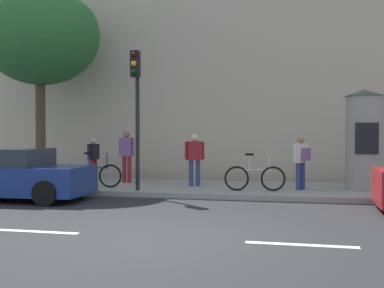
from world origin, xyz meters
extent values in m
plane|color=#232326|center=(0.00, 0.00, 0.00)|extent=(80.00, 80.00, 0.00)
cube|color=gray|center=(0.00, 7.00, 0.07)|extent=(36.00, 4.00, 0.15)
cube|color=silver|center=(-2.40, 0.00, 0.00)|extent=(1.80, 0.16, 0.01)
cube|color=silver|center=(2.40, 0.00, 0.00)|extent=(1.80, 0.16, 0.01)
cube|color=#B7A893|center=(0.00, 12.00, 5.16)|extent=(36.00, 5.00, 10.32)
cylinder|color=black|center=(-2.26, 5.35, 1.80)|extent=(0.12, 0.12, 3.29)
cube|color=black|center=(-2.26, 5.17, 3.82)|extent=(0.24, 0.24, 0.75)
sphere|color=#390605|center=(-2.26, 5.04, 4.05)|extent=(0.16, 0.16, 0.16)
sphere|color=#F2A519|center=(-2.26, 5.04, 3.81)|extent=(0.16, 0.16, 0.16)
sphere|color=#07330F|center=(-2.26, 5.04, 3.57)|extent=(0.16, 0.16, 0.16)
cylinder|color=gray|center=(4.23, 7.05, 1.54)|extent=(1.07, 1.07, 2.77)
cone|color=#334C33|center=(4.23, 7.05, 3.02)|extent=(1.18, 1.18, 0.20)
cube|color=black|center=(4.23, 6.50, 1.68)|extent=(0.64, 0.02, 0.90)
cylinder|color=#4C3826|center=(-6.46, 7.16, 1.84)|extent=(0.33, 0.33, 3.37)
ellipsoid|color=#28602D|center=(-6.46, 7.16, 5.27)|extent=(4.10, 4.10, 3.49)
cylinder|color=maroon|center=(-3.30, 7.48, 0.60)|extent=(0.14, 0.14, 0.90)
cylinder|color=maroon|center=(-3.50, 7.49, 0.60)|extent=(0.14, 0.14, 0.90)
cube|color=#724C84|center=(-3.40, 7.49, 1.37)|extent=(0.40, 0.26, 0.64)
cylinder|color=#724C84|center=(-3.16, 7.48, 1.37)|extent=(0.09, 0.09, 0.61)
cylinder|color=#724C84|center=(-3.64, 7.50, 1.37)|extent=(0.09, 0.09, 0.61)
sphere|color=#8C664C|center=(-3.40, 7.49, 1.81)|extent=(0.24, 0.24, 0.24)
cylinder|color=navy|center=(2.45, 6.66, 0.55)|extent=(0.14, 0.14, 0.80)
cylinder|color=navy|center=(2.32, 6.49, 0.55)|extent=(0.14, 0.14, 0.80)
cube|color=silver|center=(2.39, 6.58, 1.24)|extent=(0.45, 0.49, 0.57)
cylinder|color=silver|center=(2.55, 6.79, 1.24)|extent=(0.09, 0.09, 0.54)
cylinder|color=silver|center=(2.23, 6.37, 1.24)|extent=(0.09, 0.09, 0.54)
sphere|color=#8C664C|center=(2.39, 6.58, 1.63)|extent=(0.22, 0.22, 0.22)
cube|color=#724C84|center=(2.53, 6.47, 1.21)|extent=(0.30, 0.32, 0.36)
cylinder|color=maroon|center=(-4.80, 8.01, 0.53)|extent=(0.14, 0.14, 0.76)
cylinder|color=maroon|center=(-4.84, 7.81, 0.53)|extent=(0.14, 0.14, 0.76)
cube|color=black|center=(-4.82, 7.91, 1.18)|extent=(0.31, 0.45, 0.54)
cylinder|color=black|center=(-4.77, 8.16, 1.18)|extent=(0.09, 0.09, 0.51)
cylinder|color=black|center=(-4.87, 7.67, 1.18)|extent=(0.09, 0.09, 0.51)
sphere|color=tan|center=(-4.82, 7.91, 1.56)|extent=(0.21, 0.21, 0.21)
cylinder|color=navy|center=(-0.78, 6.90, 0.57)|extent=(0.14, 0.14, 0.83)
cylinder|color=navy|center=(-0.99, 6.82, 0.57)|extent=(0.14, 0.14, 0.83)
cube|color=maroon|center=(-0.89, 6.86, 1.28)|extent=(0.50, 0.39, 0.59)
cylinder|color=maroon|center=(-0.64, 6.95, 1.28)|extent=(0.09, 0.09, 0.56)
cylinder|color=maroon|center=(-1.14, 6.76, 1.28)|extent=(0.09, 0.09, 0.56)
sphere|color=beige|center=(-0.89, 6.86, 1.69)|extent=(0.23, 0.23, 0.23)
cube|color=black|center=(-0.95, 7.02, 1.25)|extent=(0.32, 0.25, 0.36)
torus|color=black|center=(-4.38, 5.72, 0.51)|extent=(0.72, 0.18, 0.72)
torus|color=black|center=(-3.34, 5.89, 0.51)|extent=(0.72, 0.18, 0.72)
cylinder|color=navy|center=(-3.86, 5.81, 0.76)|extent=(0.94, 0.19, 0.04)
cylinder|color=navy|center=(-4.01, 5.78, 0.96)|extent=(0.04, 0.04, 0.45)
cylinder|color=navy|center=(-3.44, 5.88, 0.96)|extent=(0.04, 0.04, 0.50)
cube|color=black|center=(-4.01, 5.78, 1.21)|extent=(0.25, 0.14, 0.06)
torus|color=black|center=(0.57, 5.93, 0.51)|extent=(0.72, 0.16, 0.72)
torus|color=black|center=(1.61, 6.07, 0.51)|extent=(0.72, 0.16, 0.72)
cylinder|color=silver|center=(1.09, 6.00, 0.76)|extent=(0.94, 0.17, 0.04)
cylinder|color=silver|center=(0.94, 5.98, 0.96)|extent=(0.04, 0.04, 0.45)
cylinder|color=silver|center=(1.51, 6.06, 0.96)|extent=(0.04, 0.04, 0.50)
cube|color=black|center=(0.94, 5.98, 1.21)|extent=(0.25, 0.13, 0.06)
cube|color=navy|center=(-5.41, 3.68, 0.56)|extent=(4.55, 2.00, 0.75)
cube|color=#262D38|center=(-5.64, 3.67, 1.17)|extent=(2.57, 1.74, 0.47)
cylinder|color=black|center=(-3.81, 2.88, 0.32)|extent=(0.65, 0.24, 0.64)
cylinder|color=black|center=(-3.88, 4.61, 0.32)|extent=(0.65, 0.24, 0.64)
camera|label=1|loc=(2.38, -7.81, 1.77)|focal=44.47mm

